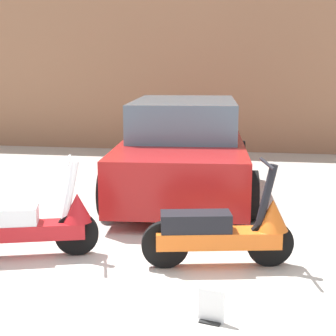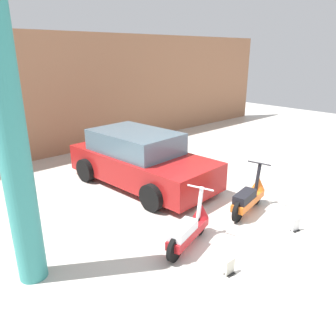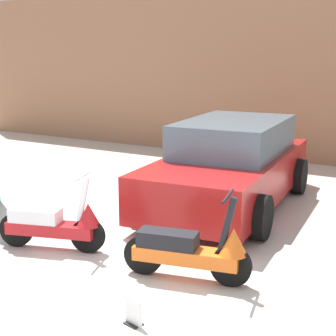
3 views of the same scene
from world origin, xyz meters
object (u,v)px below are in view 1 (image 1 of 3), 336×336
at_px(scooter_front_left, 33,223).
at_px(placard_near_right_scooter, 211,307).
at_px(car_rear_left, 184,149).
at_px(scooter_front_right, 225,230).

xyz_separation_m(scooter_front_left, placard_near_right_scooter, (1.85, -1.04, -0.23)).
relative_size(car_rear_left, placard_near_right_scooter, 15.95).
distance_m(scooter_front_left, placard_near_right_scooter, 2.14).
bearing_deg(placard_near_right_scooter, scooter_front_right, 88.09).
bearing_deg(car_rear_left, placard_near_right_scooter, 5.96).
bearing_deg(car_rear_left, scooter_front_right, 10.58).
height_order(scooter_front_right, car_rear_left, car_rear_left).
height_order(scooter_front_left, scooter_front_right, scooter_front_right).
distance_m(scooter_front_right, car_rear_left, 2.93).
relative_size(scooter_front_left, car_rear_left, 0.33).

